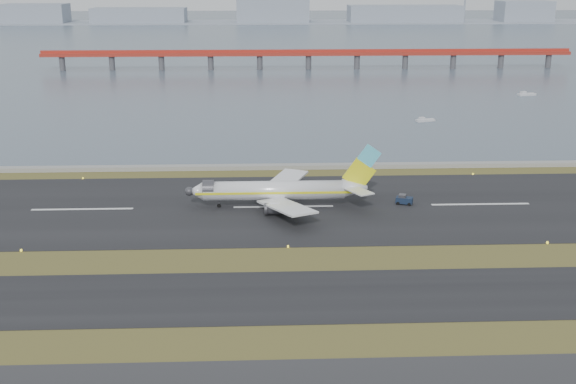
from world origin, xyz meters
The scene contains 11 objects.
ground centered at (0.00, 0.00, 0.00)m, with size 1000.00×1000.00×0.00m, color #3C4619.
taxiway_strip centered at (0.00, -12.00, 0.05)m, with size 1000.00×18.00×0.10m, color black.
runway_strip centered at (0.00, 30.00, 0.05)m, with size 1000.00×45.00×0.10m, color black.
seawall centered at (0.00, 60.00, 0.50)m, with size 1000.00×2.50×1.00m, color gray.
bay_water centered at (0.00, 460.00, 0.00)m, with size 1400.00×800.00×1.30m, color #41505D.
red_pier centered at (20.00, 250.00, 7.28)m, with size 260.00×5.00×10.20m.
far_shoreline centered at (13.62, 620.00, 6.07)m, with size 1400.00×80.00×60.50m.
airliner centered at (-0.40, 30.12, 3.46)m, with size 38.52×32.89×12.80m.
pushback_tug centered at (24.50, 30.76, 1.02)m, with size 3.71×2.86×2.10m.
workboat_near centered at (47.98, 116.38, 0.47)m, with size 6.36×3.63×1.47m.
workboat_far centered at (98.58, 165.87, 0.54)m, with size 7.30×3.61×1.70m.
Camera 1 is at (-4.71, -107.55, 44.68)m, focal length 45.00 mm.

